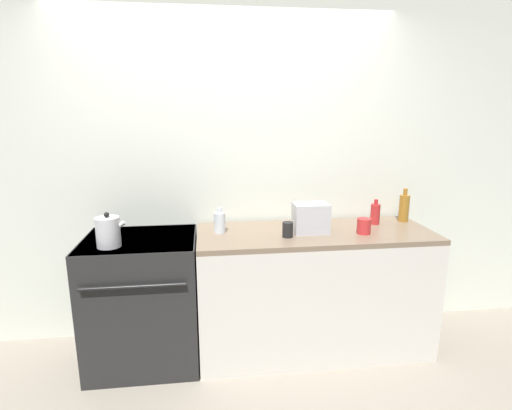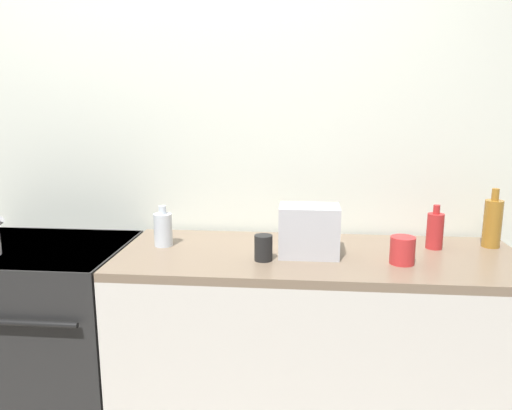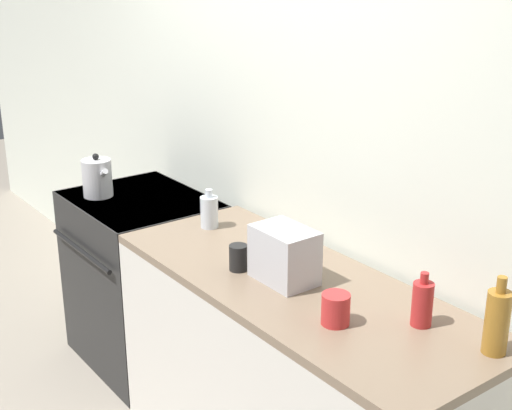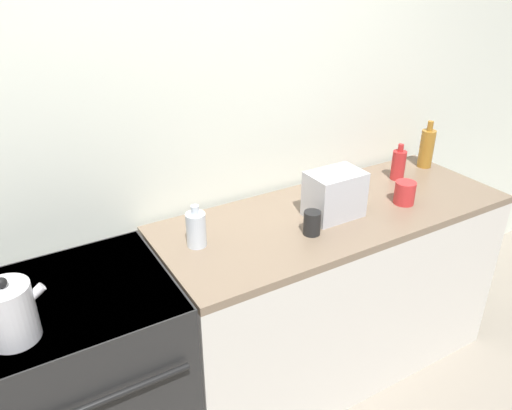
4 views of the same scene
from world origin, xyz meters
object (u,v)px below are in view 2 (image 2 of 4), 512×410
bottle_red (435,230)px  bottle_amber (493,223)px  toaster (309,231)px  bottle_clear (163,229)px  stove (46,340)px  cup_red (402,250)px  cup_black (263,248)px

bottle_red → bottle_amber: (0.26, 0.05, 0.03)m
toaster → bottle_clear: bearing=172.9°
bottle_red → bottle_amber: bottle_amber is taller
stove → toaster: 1.32m
bottle_red → bottle_clear: size_ratio=1.07×
bottle_amber → cup_red: bottle_amber is taller
stove → bottle_clear: 0.77m
stove → bottle_red: size_ratio=4.77×
bottle_amber → cup_red: (-0.44, -0.27, -0.05)m
stove → cup_black: 1.14m
bottle_red → bottle_clear: bottle_red is taller
bottle_red → cup_black: (-0.73, -0.24, -0.03)m
stove → bottle_amber: size_ratio=3.53×
stove → cup_black: (1.02, -0.10, 0.50)m
bottle_red → cup_black: size_ratio=1.85×
toaster → cup_red: (0.37, -0.07, -0.05)m
stove → bottle_amber: bearing=5.4°
bottle_amber → cup_red: 0.52m
cup_black → bottle_clear: bearing=160.3°
toaster → bottle_clear: toaster is taller
bottle_red → cup_red: bottle_red is taller
stove → bottle_clear: bottle_clear is taller
stove → toaster: toaster is taller
bottle_clear → cup_red: bottle_clear is taller
stove → bottle_clear: (0.55, 0.07, 0.53)m
bottle_red → cup_red: size_ratio=1.76×
bottle_clear → cup_black: 0.49m
cup_black → bottle_amber: bearing=16.1°
toaster → cup_black: 0.21m
cup_red → stove: bearing=176.9°
bottle_clear → cup_red: size_ratio=1.65×
bottle_clear → cup_red: 1.03m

